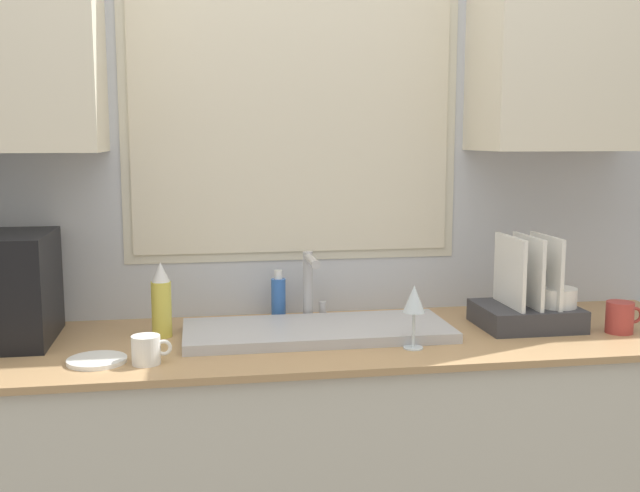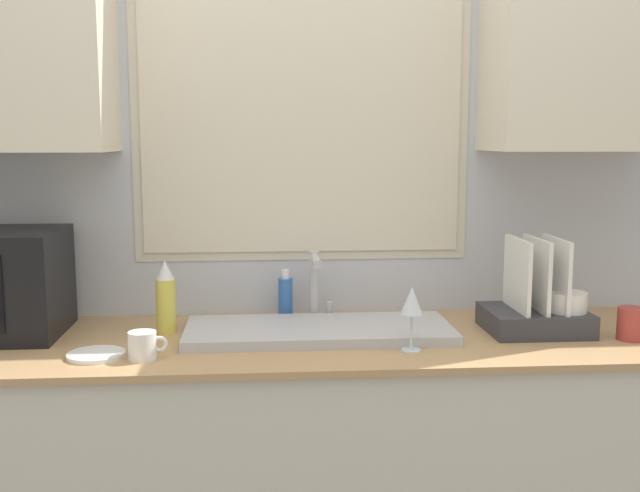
{
  "view_description": "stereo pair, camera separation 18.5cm",
  "coord_description": "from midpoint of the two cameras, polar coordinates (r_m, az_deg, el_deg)",
  "views": [
    {
      "loc": [
        -0.32,
        -1.83,
        1.48
      ],
      "look_at": [
        0.03,
        0.29,
        1.17
      ],
      "focal_mm": 42.0,
      "sensor_mm": 36.0,
      "label": 1
    },
    {
      "loc": [
        -0.14,
        -1.85,
        1.48
      ],
      "look_at": [
        0.03,
        0.29,
        1.17
      ],
      "focal_mm": 42.0,
      "sensor_mm": 36.0,
      "label": 2
    }
  ],
  "objects": [
    {
      "name": "spray_bottle",
      "position": [
        2.3,
        -14.28,
        -4.11
      ],
      "size": [
        0.06,
        0.06,
        0.23
      ],
      "color": "#D8CC4C",
      "rests_on": "countertop"
    },
    {
      "name": "soap_bottle",
      "position": [
        2.47,
        -5.35,
        -3.94
      ],
      "size": [
        0.05,
        0.05,
        0.16
      ],
      "color": "blue",
      "rests_on": "countertop"
    },
    {
      "name": "dish_rack",
      "position": [
        2.42,
        13.6,
        -4.33
      ],
      "size": [
        0.3,
        0.25,
        0.29
      ],
      "color": "#333338",
      "rests_on": "countertop"
    },
    {
      "name": "small_plate",
      "position": [
        2.12,
        -19.09,
        -8.27
      ],
      "size": [
        0.16,
        0.16,
        0.01
      ],
      "color": "white",
      "rests_on": "countertop"
    },
    {
      "name": "faucet",
      "position": [
        2.4,
        -2.95,
        -2.66
      ],
      "size": [
        0.08,
        0.18,
        0.23
      ],
      "color": "#B7B7BC",
      "rests_on": "countertop"
    },
    {
      "name": "wall_back",
      "position": [
        2.48,
        -4.17,
        7.04
      ],
      "size": [
        6.0,
        0.38,
        2.6
      ],
      "color": "silver",
      "rests_on": "ground_plane"
    },
    {
      "name": "mug_near_sink",
      "position": [
        2.06,
        -15.62,
        -7.65
      ],
      "size": [
        0.11,
        0.08,
        0.08
      ],
      "color": "white",
      "rests_on": "countertop"
    },
    {
      "name": "wine_glass",
      "position": [
        2.11,
        4.68,
        -4.25
      ],
      "size": [
        0.06,
        0.06,
        0.18
      ],
      "color": "silver",
      "rests_on": "countertop"
    },
    {
      "name": "countertop",
      "position": [
        2.41,
        -3.21,
        -17.23
      ],
      "size": [
        2.53,
        0.67,
        0.89
      ],
      "color": "beige",
      "rests_on": "ground_plane"
    },
    {
      "name": "sink_basin",
      "position": [
        2.27,
        -2.56,
        -6.48
      ],
      "size": [
        0.8,
        0.33,
        0.03
      ],
      "color": "#B2B2B7",
      "rests_on": "countertop"
    },
    {
      "name": "mug_by_rack",
      "position": [
        2.43,
        19.9,
        -5.15
      ],
      "size": [
        0.12,
        0.08,
        0.1
      ],
      "color": "#A53833",
      "rests_on": "countertop"
    }
  ]
}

